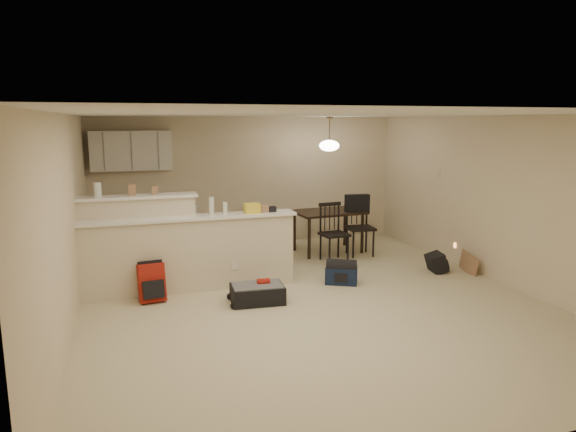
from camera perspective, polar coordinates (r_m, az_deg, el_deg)
name	(u,v)px	position (r m, az deg, el deg)	size (l,w,h in m)	color
room	(311,210)	(6.83, 2.60, 0.68)	(7.00, 7.02, 2.50)	beige
breakfast_bar	(172,249)	(7.53, -12.79, -3.64)	(3.08, 0.58, 1.39)	beige
upper_cabinets	(131,151)	(9.64, -17.03, 6.97)	(1.40, 0.34, 0.70)	white
kitchen_counter	(147,231)	(9.70, -15.38, -1.57)	(1.80, 0.60, 0.90)	white
thermostat	(438,173)	(9.55, 16.33, 4.57)	(0.02, 0.12, 0.12)	beige
jar	(98,190)	(7.49, -20.40, 2.76)	(0.10, 0.10, 0.20)	silver
cereal_box	(132,190)	(7.49, -16.94, 2.80)	(0.10, 0.07, 0.16)	#9C7150
small_box	(155,190)	(7.50, -14.60, 2.77)	(0.08, 0.06, 0.12)	#9C7150
bottle_a	(212,206)	(7.40, -8.49, 1.10)	(0.07, 0.07, 0.26)	silver
bottle_b	(225,208)	(7.44, -7.00, 0.87)	(0.06, 0.06, 0.18)	silver
bag_lump	(252,208)	(7.53, -4.03, 0.88)	(0.22, 0.18, 0.14)	#9C7150
pouch	(272,209)	(7.61, -1.81, 0.77)	(0.12, 0.10, 0.08)	#9C7150
extra_item_x	(264,209)	(7.58, -2.65, 0.81)	(0.12, 0.10, 0.10)	#9C7150
dining_table	(328,216)	(9.55, 4.49, 0.01)	(1.31, 0.93, 0.78)	black
pendant_lamp	(329,145)	(9.40, 4.60, 7.86)	(0.36, 0.36, 0.62)	brown
dining_chair_near	(334,233)	(8.96, 5.17, -1.85)	(0.44, 0.42, 1.01)	black
dining_chair_far	(360,226)	(9.39, 8.03, -1.15)	(0.47, 0.45, 1.07)	black
suitcase	(257,294)	(7.01, -3.42, -8.64)	(0.70, 0.45, 0.24)	black
red_backpack	(152,283)	(7.25, -14.92, -7.16)	(0.35, 0.22, 0.52)	#9F1C12
navy_duffel	(341,275)	(7.81, 5.95, -6.57)	(0.47, 0.26, 0.26)	#121E3A
black_daypack	(436,263)	(8.70, 16.17, -5.03)	(0.34, 0.24, 0.30)	black
cardboard_sheet	(469,264)	(8.76, 19.47, -5.02)	(0.42, 0.02, 0.32)	#9C7150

